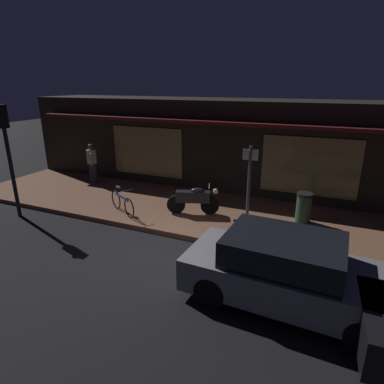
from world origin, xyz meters
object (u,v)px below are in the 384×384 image
(motorcycle, at_px, (194,199))
(sign_post, at_px, (249,182))
(bicycle_parked, at_px, (122,203))
(traffic_light_pole, at_px, (6,142))
(parked_car_near, at_px, (287,271))
(trash_bin, at_px, (304,208))
(person_photographer, at_px, (92,163))

(motorcycle, xyz_separation_m, sign_post, (1.82, -0.22, 0.86))
(motorcycle, relative_size, bicycle_parked, 1.13)
(traffic_light_pole, xyz_separation_m, parked_car_near, (8.75, -1.03, -1.77))
(trash_bin, relative_size, parked_car_near, 0.22)
(sign_post, xyz_separation_m, trash_bin, (1.51, 0.93, -0.89))
(bicycle_parked, distance_m, sign_post, 4.16)
(person_photographer, xyz_separation_m, traffic_light_pole, (-0.08, -3.66, 1.45))
(bicycle_parked, xyz_separation_m, parked_car_near, (5.55, -2.34, 0.20))
(sign_post, height_order, parked_car_near, sign_post)
(person_photographer, xyz_separation_m, trash_bin, (8.61, -0.75, -0.41))
(bicycle_parked, relative_size, traffic_light_pole, 0.40)
(bicycle_parked, height_order, parked_car_near, parked_car_near)
(bicycle_parked, distance_m, traffic_light_pole, 3.98)
(motorcycle, height_order, traffic_light_pole, traffic_light_pole)
(motorcycle, distance_m, parked_car_near, 4.68)
(motorcycle, relative_size, person_photographer, 0.98)
(motorcycle, height_order, trash_bin, motorcycle)
(trash_bin, xyz_separation_m, parked_car_near, (0.06, -3.94, 0.08))
(traffic_light_pole, bearing_deg, person_photographer, 88.76)
(trash_bin, bearing_deg, parked_car_near, -89.08)
(sign_post, bearing_deg, person_photographer, 166.70)
(motorcycle, distance_m, sign_post, 2.02)
(person_photographer, height_order, traffic_light_pole, traffic_light_pole)
(person_photographer, relative_size, sign_post, 0.70)
(motorcycle, xyz_separation_m, traffic_light_pole, (-5.37, -2.21, 1.83))
(traffic_light_pole, bearing_deg, motorcycle, 22.33)
(person_photographer, relative_size, trash_bin, 1.80)
(sign_post, relative_size, parked_car_near, 0.58)
(sign_post, bearing_deg, bicycle_parked, -170.41)
(person_photographer, distance_m, trash_bin, 8.65)
(person_photographer, bearing_deg, traffic_light_pole, -91.24)
(sign_post, bearing_deg, traffic_light_pole, -164.56)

